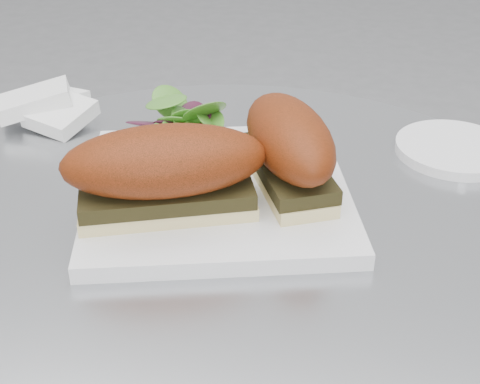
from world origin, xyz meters
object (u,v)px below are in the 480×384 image
at_px(sandwich_left, 165,170).
at_px(plate, 217,191).
at_px(saucer, 454,149).
at_px(sandwich_right, 289,146).

bearing_deg(sandwich_left, plate, 38.13).
height_order(sandwich_left, saucer, sandwich_left).
bearing_deg(sandwich_left, sandwich_right, 12.93).
bearing_deg(sandwich_right, saucer, 102.42).
distance_m(plate, saucer, 0.27).
bearing_deg(saucer, plate, -149.48).
bearing_deg(sandwich_right, plate, -105.44).
xyz_separation_m(sandwich_left, sandwich_right, (0.10, 0.07, -0.00)).
xyz_separation_m(plate, sandwich_right, (0.07, 0.01, 0.05)).
distance_m(plate, sandwich_left, 0.08).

